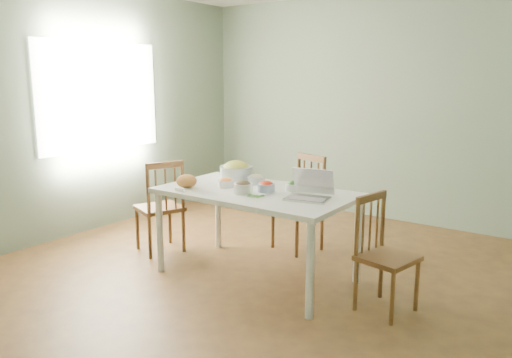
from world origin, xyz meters
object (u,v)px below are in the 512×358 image
Objects in this scene: bread_boule at (187,181)px; laptop at (308,186)px; bowl_squash at (236,171)px; chair_left at (159,206)px; chair_far at (298,203)px; dining_table at (256,234)px; chair_right at (388,255)px.

bread_boule is 0.53× the size of laptop.
chair_left is at bearing -160.69° from bowl_squash.
chair_far is 1.02× the size of chair_left.
bread_boule is (0.61, -0.24, 0.36)m from chair_left.
chair_far reaches higher than chair_left.
dining_table is 1.90× the size of chair_right.
chair_left is at bearing 158.43° from bread_boule.
dining_table is at bearing -68.22° from chair_far.
chair_right is 2.59× the size of laptop.
dining_table is 1.17m from chair_left.
bowl_squash is (0.15, 0.51, 0.03)m from bread_boule.
dining_table is 0.71m from laptop.
chair_far is 1.10× the size of chair_right.
laptop is (1.07, 0.24, 0.05)m from bread_boule.
chair_left is (-1.09, -0.84, -0.01)m from chair_far.
bread_boule reaches higher than dining_table.
chair_far is 3.13× the size of bowl_squash.
dining_table is at bearing 111.70° from chair_left.
chair_left is at bearing 167.70° from laptop.
chair_right is at bearing 9.66° from bread_boule.
chair_far is 2.84× the size of laptop.
dining_table is 1.73× the size of chair_far.
bowl_squash is 0.96m from laptop.
bowl_squash reaches higher than chair_left.
chair_far reaches higher than bowl_squash.
bowl_squash is at bearing 148.38° from dining_table.
chair_right is at bearing -7.81° from bowl_squash.
laptop is at bearing 12.42° from bread_boule.
dining_table is at bearing 103.49° from chair_right.
bowl_squash is at bearing 73.57° from bread_boule.
chair_right is at bearing -16.24° from chair_far.
chair_right is 2.85× the size of bowl_squash.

